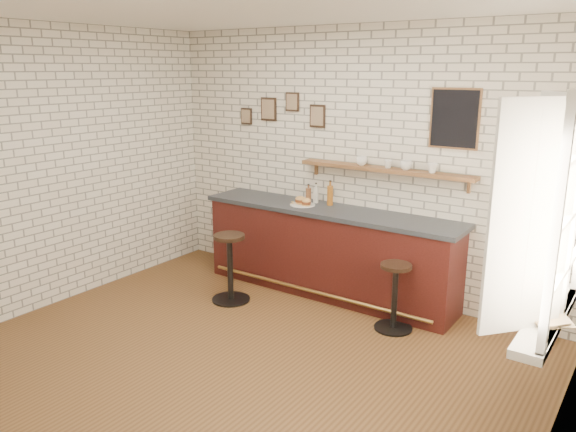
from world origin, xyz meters
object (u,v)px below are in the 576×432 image
at_px(bar_stool_left, 230,266).
at_px(shelf_cup_d, 432,168).
at_px(sandwich_plate, 303,205).
at_px(ciabatta_sandwich, 303,201).
at_px(bitters_bottle_brown, 308,195).
at_px(condiment_bottle_yellow, 330,198).
at_px(shelf_cup_b, 388,164).
at_px(book_upper, 541,316).
at_px(shelf_cup_a, 362,161).
at_px(shelf_cup_c, 406,165).
at_px(bar_counter, 328,251).
at_px(bar_stool_right, 395,295).
at_px(bitters_bottle_white, 316,195).
at_px(bitters_bottle_amber, 330,195).
at_px(book_lower, 540,320).

distance_m(bar_stool_left, shelf_cup_d, 2.41).
bearing_deg(shelf_cup_d, sandwich_plate, -155.59).
xyz_separation_m(ciabatta_sandwich, bitters_bottle_brown, (-0.05, 0.19, 0.03)).
bearing_deg(ciabatta_sandwich, condiment_bottle_yellow, 37.54).
bearing_deg(shelf_cup_b, book_upper, -121.82).
distance_m(condiment_bottle_yellow, shelf_cup_a, 0.58).
height_order(shelf_cup_a, shelf_cup_c, shelf_cup_c).
bearing_deg(bar_counter, bar_stool_right, -22.89).
xyz_separation_m(ciabatta_sandwich, bar_stool_left, (-0.46, -0.78, -0.65)).
height_order(ciabatta_sandwich, shelf_cup_c, shelf_cup_c).
relative_size(shelf_cup_a, shelf_cup_c, 0.97).
distance_m(bitters_bottle_brown, bitters_bottle_white, 0.10).
relative_size(condiment_bottle_yellow, shelf_cup_c, 1.53).
relative_size(bar_counter, book_upper, 14.67).
bearing_deg(shelf_cup_b, shelf_cup_c, -79.75).
bearing_deg(bar_stool_left, shelf_cup_d, 28.54).
height_order(ciabatta_sandwich, bar_stool_right, ciabatta_sandwich).
bearing_deg(bitters_bottle_amber, condiment_bottle_yellow, -0.00).
relative_size(bar_stool_left, bar_stool_right, 1.12).
bearing_deg(ciabatta_sandwich, shelf_cup_b, 14.75).
bearing_deg(bitters_bottle_brown, bitters_bottle_amber, 0.00).
distance_m(bitters_bottle_amber, book_lower, 3.13).
xyz_separation_m(bitters_bottle_white, shelf_cup_b, (0.87, 0.05, 0.44)).
xyz_separation_m(bitters_bottle_white, bar_stool_right, (1.30, -0.58, -0.74)).
bearing_deg(shelf_cup_d, shelf_cup_c, -165.25).
xyz_separation_m(bitters_bottle_brown, bar_stool_right, (1.40, -0.58, -0.73)).
xyz_separation_m(bitters_bottle_amber, condiment_bottle_yellow, (0.00, -0.00, -0.04)).
bearing_deg(bar_stool_right, shelf_cup_c, 109.37).
relative_size(ciabatta_sandwich, book_upper, 1.24).
bearing_deg(bitters_bottle_amber, ciabatta_sandwich, -142.18).
bearing_deg(condiment_bottle_yellow, ciabatta_sandwich, -142.46).
height_order(bar_stool_left, book_upper, book_upper).
bearing_deg(shelf_cup_b, book_lower, -121.99).
bearing_deg(condiment_bottle_yellow, bitters_bottle_white, -180.00).
relative_size(bar_stool_right, shelf_cup_c, 5.34).
distance_m(bitters_bottle_amber, bar_stool_right, 1.46).
relative_size(bitters_bottle_white, book_upper, 1.12).
bearing_deg(bar_stool_left, bar_stool_right, 11.92).
height_order(sandwich_plate, bitters_bottle_brown, bitters_bottle_brown).
xyz_separation_m(sandwich_plate, shelf_cup_b, (0.93, 0.24, 0.53)).
bearing_deg(shelf_cup_d, book_upper, -35.65).
xyz_separation_m(shelf_cup_a, book_upper, (2.25, -1.75, -0.59)).
bearing_deg(shelf_cup_d, bitters_bottle_brown, -163.13).
bearing_deg(shelf_cup_c, bar_counter, 92.94).
distance_m(bitters_bottle_brown, shelf_cup_c, 1.26).
xyz_separation_m(bar_counter, bitters_bottle_white, (-0.27, 0.15, 0.60)).
xyz_separation_m(bar_counter, book_upper, (2.54, -1.55, 0.45)).
height_order(bar_counter, condiment_bottle_yellow, condiment_bottle_yellow).
bearing_deg(shelf_cup_c, bar_stool_right, -171.66).
height_order(sandwich_plate, bitters_bottle_amber, bitters_bottle_amber).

